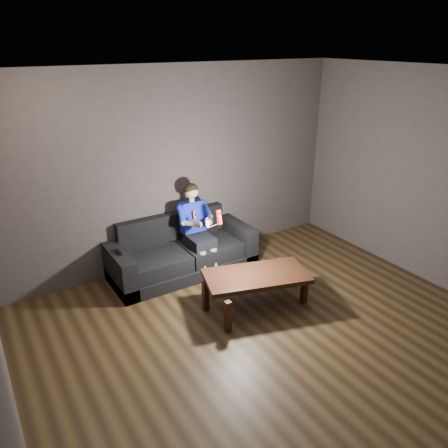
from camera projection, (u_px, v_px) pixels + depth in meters
floor at (291, 354)px, 4.46m from camera, size 5.00×5.00×0.00m
back_wall at (177, 169)px, 5.89m from camera, size 5.00×0.04×2.70m
ceiling at (312, 76)px, 3.40m from camera, size 5.00×5.00×0.02m
sofa at (181, 254)px, 5.97m from camera, size 1.96×0.85×0.76m
child at (196, 222)px, 5.88m from camera, size 0.48×0.58×1.17m
wii_remote_red at (219, 217)px, 5.48m from camera, size 0.06×0.08×0.19m
nunchuk_white at (207, 223)px, 5.42m from camera, size 0.06×0.09×0.14m
wii_remote_black at (119, 252)px, 5.37m from camera, size 0.04×0.16×0.03m
coffee_table at (256, 278)px, 5.12m from camera, size 1.32×0.92×0.44m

